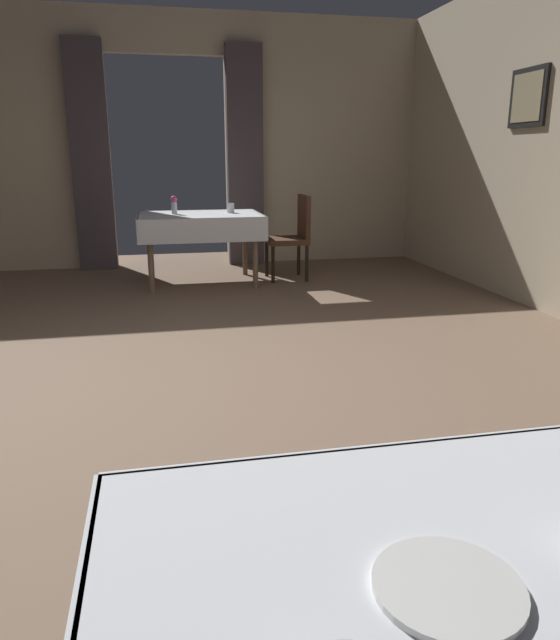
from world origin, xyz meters
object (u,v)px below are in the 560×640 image
(flower_vase_mid, at_px, (174,204))
(chair_mid_right, at_px, (294,233))
(plate_near_c, at_px, (448,587))
(glass_mid_b, at_px, (231,208))
(dining_table_mid, at_px, (200,223))

(flower_vase_mid, bearing_deg, chair_mid_right, -0.83)
(plate_near_c, bearing_deg, flower_vase_mid, 91.82)
(plate_near_c, xyz_separation_m, glass_mid_b, (0.42, 5.82, 0.04))
(chair_mid_right, height_order, glass_mid_b, chair_mid_right)
(chair_mid_right, xyz_separation_m, glass_mid_b, (-0.69, 0.05, 0.29))
(dining_table_mid, height_order, chair_mid_right, chair_mid_right)
(dining_table_mid, height_order, plate_near_c, plate_near_c)
(dining_table_mid, distance_m, plate_near_c, 5.73)
(plate_near_c, bearing_deg, chair_mid_right, 79.04)
(glass_mid_b, bearing_deg, dining_table_mid, -165.84)
(flower_vase_mid, height_order, glass_mid_b, flower_vase_mid)
(chair_mid_right, distance_m, flower_vase_mid, 1.34)
(dining_table_mid, distance_m, flower_vase_mid, 0.33)
(plate_near_c, bearing_deg, dining_table_mid, 89.22)
(dining_table_mid, xyz_separation_m, plate_near_c, (-0.08, -5.73, 0.10))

